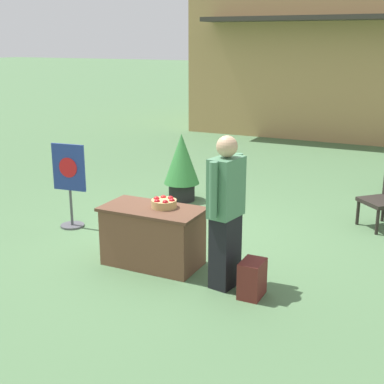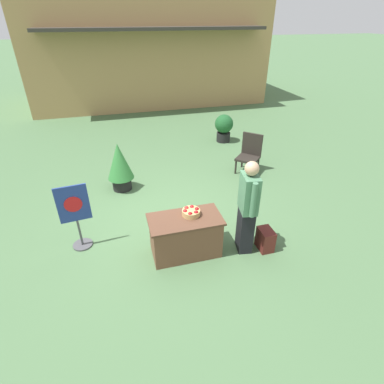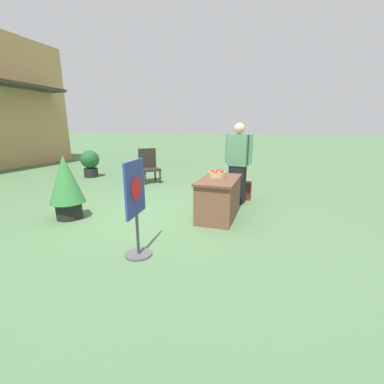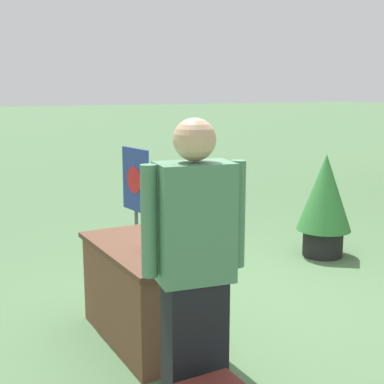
{
  "view_description": "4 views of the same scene",
  "coord_description": "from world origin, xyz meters",
  "px_view_note": "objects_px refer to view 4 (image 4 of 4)",
  "views": [
    {
      "loc": [
        3.37,
        -6.56,
        2.77
      ],
      "look_at": [
        0.57,
        -0.78,
        0.93
      ],
      "focal_mm": 50.0,
      "sensor_mm": 36.0,
      "label": 1
    },
    {
      "loc": [
        -0.82,
        -5.14,
        3.76
      ],
      "look_at": [
        0.44,
        -0.55,
        0.93
      ],
      "focal_mm": 28.0,
      "sensor_mm": 36.0,
      "label": 2
    },
    {
      "loc": [
        -4.42,
        -2.06,
        1.68
      ],
      "look_at": [
        -0.15,
        -0.66,
        0.54
      ],
      "focal_mm": 24.0,
      "sensor_mm": 36.0,
      "label": 3
    },
    {
      "loc": [
        3.75,
        -2.68,
        1.92
      ],
      "look_at": [
        -0.15,
        -0.51,
        1.06
      ],
      "focal_mm": 50.0,
      "sensor_mm": 36.0,
      "label": 4
    }
  ],
  "objects_px": {
    "potted_plant_far_left": "(325,201)",
    "poster_board": "(136,202)",
    "apple_basket": "(163,241)",
    "display_table": "(148,292)",
    "person_visitor": "(194,271)"
  },
  "relations": [
    {
      "from": "apple_basket",
      "to": "poster_board",
      "type": "bearing_deg",
      "value": 162.51
    },
    {
      "from": "apple_basket",
      "to": "potted_plant_far_left",
      "type": "bearing_deg",
      "value": 112.46
    },
    {
      "from": "potted_plant_far_left",
      "to": "person_visitor",
      "type": "bearing_deg",
      "value": -54.89
    },
    {
      "from": "potted_plant_far_left",
      "to": "apple_basket",
      "type": "bearing_deg",
      "value": -67.54
    },
    {
      "from": "display_table",
      "to": "poster_board",
      "type": "distance_m",
      "value": 1.98
    },
    {
      "from": "apple_basket",
      "to": "poster_board",
      "type": "distance_m",
      "value": 2.05
    },
    {
      "from": "person_visitor",
      "to": "potted_plant_far_left",
      "type": "bearing_deg",
      "value": -45.07
    },
    {
      "from": "potted_plant_far_left",
      "to": "poster_board",
      "type": "bearing_deg",
      "value": -114.09
    },
    {
      "from": "potted_plant_far_left",
      "to": "display_table",
      "type": "bearing_deg",
      "value": -70.51
    },
    {
      "from": "apple_basket",
      "to": "person_visitor",
      "type": "distance_m",
      "value": 0.97
    },
    {
      "from": "person_visitor",
      "to": "apple_basket",
      "type": "bearing_deg",
      "value": -5.67
    },
    {
      "from": "apple_basket",
      "to": "potted_plant_far_left",
      "type": "height_order",
      "value": "potted_plant_far_left"
    },
    {
      "from": "poster_board",
      "to": "display_table",
      "type": "bearing_deg",
      "value": 63.1
    },
    {
      "from": "apple_basket",
      "to": "display_table",
      "type": "bearing_deg",
      "value": -149.43
    },
    {
      "from": "display_table",
      "to": "person_visitor",
      "type": "height_order",
      "value": "person_visitor"
    }
  ]
}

